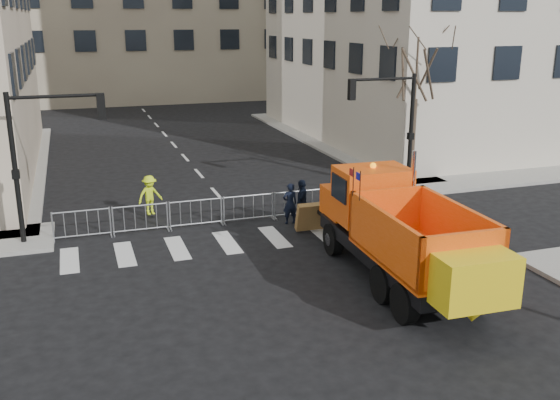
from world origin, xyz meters
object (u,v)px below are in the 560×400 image
object	(u,v)px
plow_truck	(401,231)
cop_c	(302,203)
cop_a	(290,204)
newspaper_box	(378,187)
worker	(150,195)
cop_b	(355,205)

from	to	relation	value
plow_truck	cop_c	bearing A→B (deg)	10.43
cop_a	newspaper_box	xyz separation A→B (m)	(4.55, 1.47, -0.11)
plow_truck	cop_c	world-z (taller)	plow_truck
worker	newspaper_box	world-z (taller)	worker
newspaper_box	cop_a	bearing A→B (deg)	-142.09
cop_a	worker	world-z (taller)	worker
cop_a	worker	size ratio (longest dim) A/B	1.02
cop_a	cop_b	distance (m)	2.53
cop_a	cop_c	world-z (taller)	cop_c
cop_b	worker	distance (m)	8.17
plow_truck	worker	bearing A→B (deg)	37.23
plow_truck	cop_a	xyz separation A→B (m)	(-1.23, 6.43, -0.86)
cop_b	cop_c	world-z (taller)	cop_c
cop_a	newspaper_box	bearing A→B (deg)	-164.42
cop_b	cop_a	bearing A→B (deg)	-34.79
cop_b	plow_truck	bearing A→B (deg)	69.69
newspaper_box	worker	bearing A→B (deg)	-165.86
cop_a	cop_b	world-z (taller)	cop_b
cop_a	cop_c	bearing A→B (deg)	125.14
newspaper_box	plow_truck	bearing A→B (deg)	-92.74
cop_a	cop_b	size ratio (longest dim) A/B	0.95
cop_b	newspaper_box	bearing A→B (deg)	-140.85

